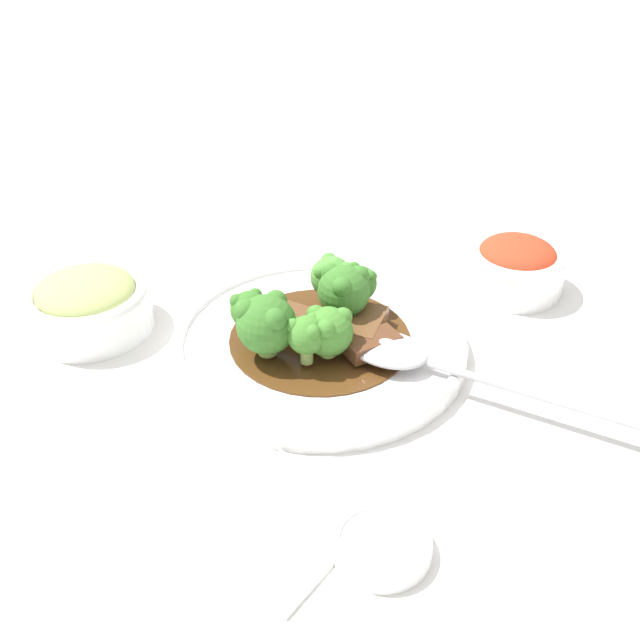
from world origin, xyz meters
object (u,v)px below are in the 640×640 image
beef_strip_2 (367,326)px  broccoli_floret_6 (249,309)px  beef_strip_0 (289,319)px  sauce_dish (382,545)px  broccoli_floret_4 (331,276)px  side_bowl_appetizer (88,303)px  broccoli_floret_0 (307,335)px  serving_spoon (410,355)px  beef_strip_1 (370,345)px  broccoli_floret_3 (266,323)px  main_plate (320,343)px  broccoli_floret_5 (328,330)px  side_bowl_kimchi (516,265)px  broccoli_floret_1 (359,283)px  broccoli_floret_2 (344,290)px

beef_strip_2 → broccoli_floret_6: bearing=120.9°
beef_strip_0 → broccoli_floret_6: size_ratio=1.47×
sauce_dish → broccoli_floret_4: bearing=35.4°
side_bowl_appetizer → broccoli_floret_6: bearing=-75.3°
beef_strip_0 → broccoli_floret_4: bearing=-18.2°
beef_strip_0 → broccoli_floret_0: 0.06m
serving_spoon → sauce_dish: serving_spoon is taller
beef_strip_1 → broccoli_floret_3: (-0.04, 0.07, 0.02)m
main_plate → serving_spoon: size_ratio=1.03×
serving_spoon → sauce_dish: size_ratio=3.82×
beef_strip_2 → broccoli_floret_5: bearing=161.5°
main_plate → sauce_dish: bearing=-140.5°
beef_strip_1 → broccoli_floret_4: (0.05, 0.06, 0.02)m
side_bowl_kimchi → sauce_dish: size_ratio=1.45×
beef_strip_0 → broccoli_floret_1: broccoli_floret_1 is taller
broccoli_floret_4 → broccoli_floret_6: broccoli_floret_4 is taller
broccoli_floret_5 → side_bowl_kimchi: (0.21, -0.10, -0.02)m
broccoli_floret_0 → beef_strip_0: bearing=46.6°
broccoli_floret_0 → sauce_dish: broccoli_floret_0 is taller
main_plate → broccoli_floret_0: size_ratio=5.92×
main_plate → sauce_dish: 0.22m
beef_strip_2 → beef_strip_1: bearing=-148.3°
broccoli_floret_2 → sauce_dish: 0.24m
broccoli_floret_0 → broccoli_floret_2: (0.07, 0.00, 0.00)m
broccoli_floret_0 → sauce_dish: bearing=-135.0°
side_bowl_kimchi → broccoli_floret_3: bearing=148.4°
broccoli_floret_6 → main_plate: bearing=-60.0°
broccoli_floret_0 → broccoli_floret_4: (0.09, 0.02, 0.00)m
beef_strip_2 → broccoli_floret_1: 0.05m
broccoli_floret_0 → broccoli_floret_6: bearing=81.2°
main_plate → broccoli_floret_3: broccoli_floret_3 is taller
broccoli_floret_3 → broccoli_floret_2: bearing=-23.8°
beef_strip_0 → side_bowl_kimchi: (0.19, -0.15, 0.00)m
side_bowl_appetizer → main_plate: bearing=-71.0°
beef_strip_1 → broccoli_floret_2: 0.06m
main_plate → beef_strip_2: (0.02, -0.03, 0.02)m
side_bowl_kimchi → sauce_dish: 0.36m
beef_strip_1 → side_bowl_appetizer: bearing=105.0°
beef_strip_0 → side_bowl_kimchi: size_ratio=0.66×
beef_strip_1 → broccoli_floret_2: size_ratio=0.99×
beef_strip_0 → broccoli_floret_0: (-0.04, -0.04, 0.02)m
broccoli_floret_3 → broccoli_floret_5: size_ratio=1.22×
side_bowl_kimchi → sauce_dish: side_bowl_kimchi is taller
beef_strip_2 → broccoli_floret_1: size_ratio=1.35×
main_plate → side_bowl_appetizer: 0.21m
side_bowl_kimchi → serving_spoon: bearing=169.6°
beef_strip_0 → beef_strip_2: size_ratio=1.12×
beef_strip_2 → broccoli_floret_6: size_ratio=1.31×
broccoli_floret_0 → beef_strip_1: bearing=-46.6°
broccoli_floret_0 → broccoli_floret_5: 0.02m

